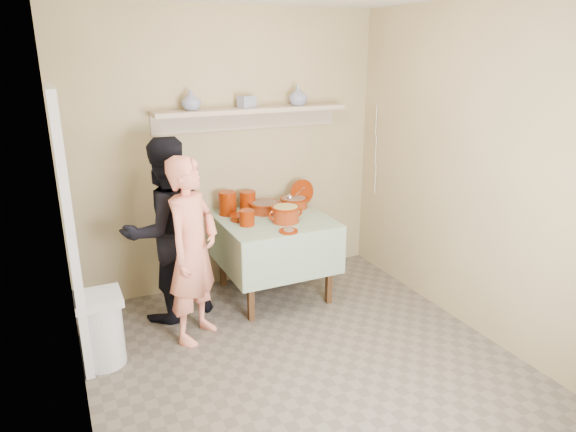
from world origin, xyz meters
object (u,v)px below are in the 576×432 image
person_helper (166,231)px  trash_bin (102,329)px  person_cook (193,251)px  cazuela_rice (286,213)px  serving_table (273,230)px

person_helper → trash_bin: size_ratio=2.80×
person_cook → person_helper: bearing=61.4°
person_cook → cazuela_rice: size_ratio=4.51×
person_helper → cazuela_rice: bearing=155.6°
person_helper → serving_table: (0.98, -0.01, -0.14)m
person_cook → trash_bin: 0.86m
person_helper → serving_table: person_helper is taller
person_helper → person_cook: bearing=88.3°
serving_table → trash_bin: 1.71m
serving_table → person_cook: bearing=-153.6°
person_cook → trash_bin: bearing=144.1°
person_cook → serving_table: bearing=-16.5°
person_cook → person_helper: 0.45m
person_cook → serving_table: (0.86, 0.43, -0.10)m
trash_bin → serving_table: bearing=18.0°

